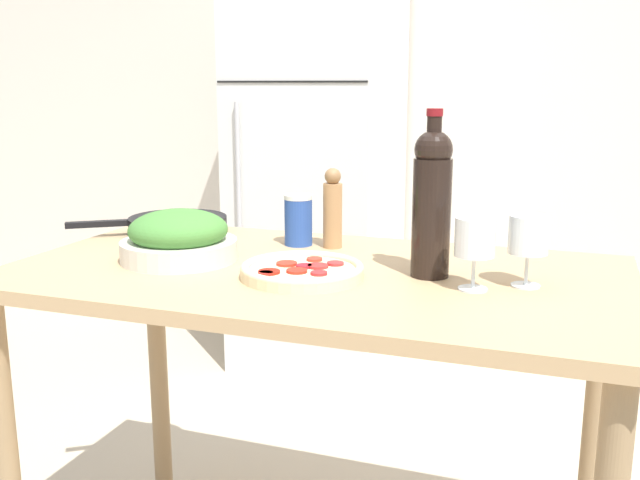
% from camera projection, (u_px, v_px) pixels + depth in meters
% --- Properties ---
extents(wall_back, '(6.40, 0.08, 2.60)m').
position_uv_depth(wall_back, '(460.00, 88.00, 3.44)').
color(wall_back, silver).
rests_on(wall_back, ground_plane).
extents(refrigerator, '(0.68, 0.72, 1.85)m').
position_uv_depth(refrigerator, '(318.00, 170.00, 3.35)').
color(refrigerator, silver).
rests_on(refrigerator, ground_plane).
extents(prep_counter, '(1.40, 0.76, 0.91)m').
position_uv_depth(prep_counter, '(315.00, 322.00, 1.66)').
color(prep_counter, tan).
rests_on(prep_counter, ground_plane).
extents(wine_bottle, '(0.08, 0.08, 0.36)m').
position_uv_depth(wine_bottle, '(432.00, 200.00, 1.53)').
color(wine_bottle, black).
rests_on(wine_bottle, prep_counter).
extents(wine_glass_near, '(0.08, 0.08, 0.15)m').
position_uv_depth(wine_glass_near, '(475.00, 241.00, 1.44)').
color(wine_glass_near, silver).
rests_on(wine_glass_near, prep_counter).
extents(wine_glass_far, '(0.08, 0.08, 0.15)m').
position_uv_depth(wine_glass_far, '(529.00, 236.00, 1.47)').
color(wine_glass_far, silver).
rests_on(wine_glass_far, prep_counter).
extents(pepper_mill, '(0.05, 0.05, 0.21)m').
position_uv_depth(pepper_mill, '(333.00, 210.00, 1.82)').
color(pepper_mill, '#AD7F51').
rests_on(pepper_mill, prep_counter).
extents(salad_bowl, '(0.28, 0.28, 0.12)m').
position_uv_depth(salad_bowl, '(179.00, 238.00, 1.70)').
color(salad_bowl, silver).
rests_on(salad_bowl, prep_counter).
extents(homemade_pizza, '(0.27, 0.27, 0.03)m').
position_uv_depth(homemade_pizza, '(303.00, 270.00, 1.55)').
color(homemade_pizza, beige).
rests_on(homemade_pizza, prep_counter).
extents(salt_canister, '(0.07, 0.07, 0.13)m').
position_uv_depth(salt_canister, '(298.00, 220.00, 1.86)').
color(salt_canister, '#284CA3').
rests_on(salt_canister, prep_counter).
extents(cast_iron_skillet, '(0.39, 0.32, 0.05)m').
position_uv_depth(cast_iron_skillet, '(177.00, 224.00, 2.02)').
color(cast_iron_skillet, black).
rests_on(cast_iron_skillet, prep_counter).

